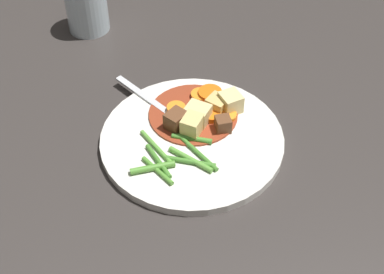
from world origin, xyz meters
name	(u,v)px	position (x,y,z in m)	size (l,w,h in m)	color
ground_plane	(192,143)	(0.00, 0.00, 0.00)	(3.00, 3.00, 0.00)	#383330
dinner_plate	(192,140)	(0.00, 0.00, 0.01)	(0.26, 0.26, 0.01)	white
stew_sauce	(192,114)	(0.05, 0.00, 0.01)	(0.13, 0.13, 0.00)	#93381E
carrot_slice_0	(176,110)	(0.05, 0.02, 0.02)	(0.03, 0.03, 0.01)	orange
carrot_slice_1	(210,95)	(0.08, -0.02, 0.02)	(0.04, 0.04, 0.01)	orange
carrot_slice_2	(183,120)	(0.03, 0.01, 0.02)	(0.03, 0.03, 0.01)	orange
carrot_slice_3	(212,117)	(0.04, -0.03, 0.02)	(0.02, 0.02, 0.01)	orange
carrot_slice_4	(201,96)	(0.08, -0.01, 0.02)	(0.03, 0.03, 0.01)	orange
carrot_slice_5	(228,116)	(0.04, -0.05, 0.02)	(0.03, 0.03, 0.01)	orange
potato_chunk_0	(231,102)	(0.06, -0.05, 0.03)	(0.03, 0.03, 0.03)	#EAD68C
potato_chunk_1	(198,114)	(0.03, -0.01, 0.03)	(0.03, 0.03, 0.03)	#EAD68C
potato_chunk_2	(217,104)	(0.06, -0.04, 0.02)	(0.03, 0.03, 0.02)	#DBBC6B
potato_chunk_3	(195,126)	(0.01, 0.00, 0.03)	(0.03, 0.03, 0.03)	#E5CC7A
meat_chunk_0	(223,124)	(0.02, -0.04, 0.02)	(0.02, 0.02, 0.02)	brown
meat_chunk_1	(176,121)	(0.02, 0.02, 0.03)	(0.02, 0.03, 0.03)	brown
green_bean_0	(189,162)	(-0.05, 0.00, 0.02)	(0.01, 0.01, 0.07)	#4C8E33
green_bean_1	(153,168)	(-0.06, 0.05, 0.02)	(0.01, 0.01, 0.06)	#599E38
green_bean_2	(189,139)	(-0.01, 0.00, 0.02)	(0.01, 0.01, 0.06)	#4C8E33
green_bean_3	(188,159)	(-0.05, 0.00, 0.02)	(0.01, 0.01, 0.07)	#66AD42
green_bean_4	(158,171)	(-0.07, 0.04, 0.02)	(0.01, 0.01, 0.06)	#599E38
green_bean_5	(156,147)	(-0.02, 0.05, 0.02)	(0.01, 0.01, 0.07)	#66AD42
green_bean_6	(197,152)	(-0.03, -0.01, 0.02)	(0.01, 0.01, 0.08)	#4C8E33
green_bean_7	(158,161)	(-0.05, 0.04, 0.02)	(0.01, 0.01, 0.07)	#4C8E33
fork	(158,106)	(0.06, 0.05, 0.01)	(0.13, 0.14, 0.00)	silver
water_glass	(87,6)	(0.28, 0.19, 0.04)	(0.07, 0.07, 0.09)	silver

